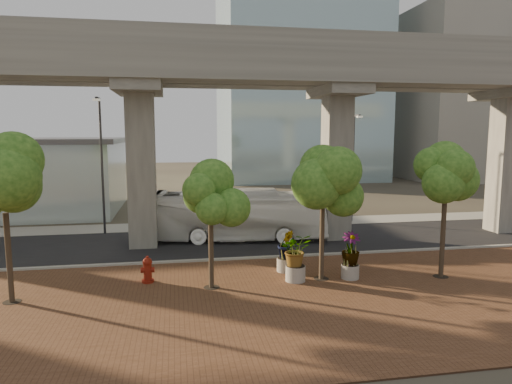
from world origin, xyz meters
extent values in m
plane|color=#332D25|center=(0.00, 0.00, 0.00)|extent=(160.00, 160.00, 0.00)
cube|color=brown|center=(0.00, -8.00, 0.03)|extent=(70.00, 13.00, 0.06)
cube|color=black|center=(0.00, 2.00, 0.02)|extent=(90.00, 8.00, 0.04)
cube|color=#9E9D93|center=(0.00, -2.00, 0.08)|extent=(70.00, 0.25, 0.16)
cube|color=#9E9D93|center=(0.00, 7.50, 0.03)|extent=(90.00, 3.00, 0.06)
cube|color=gray|center=(0.00, 0.40, 10.50)|extent=(72.00, 2.40, 1.80)
cube|color=gray|center=(0.00, 3.60, 10.50)|extent=(72.00, 2.40, 1.80)
cube|color=gray|center=(0.00, -0.70, 11.90)|extent=(72.00, 0.12, 1.00)
cube|color=gray|center=(0.00, 4.70, 11.90)|extent=(72.00, 0.12, 1.00)
cube|color=gray|center=(38.00, 36.00, 12.00)|extent=(18.00, 16.00, 24.00)
imported|color=white|center=(-0.42, 2.55, 1.59)|extent=(11.66, 4.20, 3.18)
cylinder|color=maroon|center=(-5.38, -4.99, 0.12)|extent=(0.54, 0.54, 0.12)
cylinder|color=maroon|center=(-5.38, -4.99, 0.56)|extent=(0.36, 0.36, 0.88)
sphere|color=maroon|center=(-5.38, -4.99, 1.00)|extent=(0.42, 0.42, 0.42)
cylinder|color=maroon|center=(-5.38, -4.99, 1.20)|extent=(0.12, 0.12, 0.15)
cylinder|color=maroon|center=(-5.38, -4.99, 0.64)|extent=(0.61, 0.24, 0.24)
cylinder|color=#9A958B|center=(1.24, -5.97, 0.41)|extent=(0.91, 0.91, 0.71)
imported|color=#265616|center=(1.24, -5.97, 1.52)|extent=(2.02, 2.02, 1.51)
cylinder|color=gray|center=(3.84, -6.05, 0.38)|extent=(0.83, 0.83, 0.65)
imported|color=#265616|center=(3.84, -6.05, 1.47)|extent=(2.03, 2.03, 1.52)
cylinder|color=gray|center=(1.14, -4.48, 0.39)|extent=(0.84, 0.84, 0.66)
imported|color=#265616|center=(1.14, -4.48, 1.42)|extent=(1.88, 1.88, 1.41)
cylinder|color=#423326|center=(-10.61, -6.52, 1.87)|extent=(0.22, 0.22, 3.62)
cylinder|color=black|center=(-10.61, -6.52, 0.07)|extent=(0.70, 0.70, 0.01)
cylinder|color=#423326|center=(-2.60, -6.20, 1.60)|extent=(0.22, 0.22, 3.08)
cylinder|color=black|center=(-2.60, -6.20, 0.07)|extent=(0.70, 0.70, 0.01)
cylinder|color=#423326|center=(2.50, -5.88, 1.74)|extent=(0.22, 0.22, 3.35)
cylinder|color=black|center=(2.50, -5.88, 0.07)|extent=(0.70, 0.70, 0.01)
cylinder|color=#423326|center=(8.14, -6.56, 1.94)|extent=(0.22, 0.22, 3.75)
cylinder|color=black|center=(8.14, -6.56, 0.07)|extent=(0.70, 0.70, 0.01)
cylinder|color=#2B2C30|center=(-8.82, 5.95, 4.48)|extent=(0.16, 0.16, 8.89)
cube|color=#2B2C30|center=(-8.82, 5.39, 8.93)|extent=(0.17, 1.11, 0.17)
cube|color=silver|center=(-8.82, 4.84, 8.82)|extent=(0.44, 0.22, 0.13)
cylinder|color=#2F3034|center=(9.12, 6.95, 4.03)|extent=(0.14, 0.14, 7.97)
cube|color=#2F3034|center=(9.12, 6.45, 8.01)|extent=(0.15, 1.00, 0.15)
cube|color=silver|center=(9.12, 5.95, 7.91)|extent=(0.40, 0.20, 0.12)
camera|label=1|loc=(-4.04, -25.46, 6.79)|focal=32.00mm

